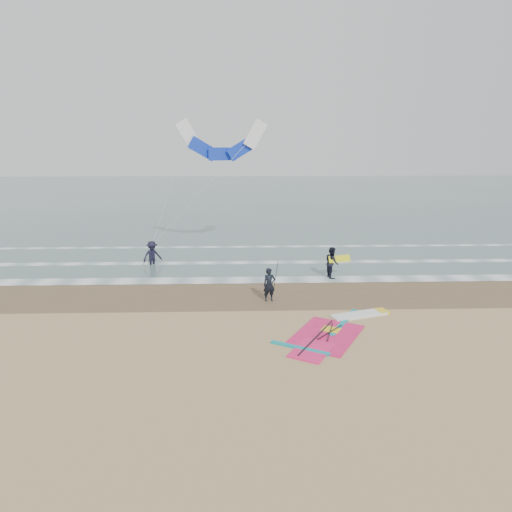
{
  "coord_description": "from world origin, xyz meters",
  "views": [
    {
      "loc": [
        -1.95,
        -15.95,
        7.44
      ],
      "look_at": [
        -1.27,
        5.0,
        2.2
      ],
      "focal_mm": 32.0,
      "sensor_mm": 36.0,
      "label": 1
    }
  ],
  "objects_px": {
    "windsurf_rig": "(337,330)",
    "surf_kite": "(222,144)",
    "person_walking": "(332,262)",
    "person_wading": "(152,251)",
    "person_standing": "(269,285)"
  },
  "relations": [
    {
      "from": "person_wading",
      "to": "surf_kite",
      "type": "bearing_deg",
      "value": 0.74
    },
    {
      "from": "person_wading",
      "to": "person_walking",
      "type": "bearing_deg",
      "value": -49.33
    },
    {
      "from": "person_standing",
      "to": "surf_kite",
      "type": "height_order",
      "value": "surf_kite"
    },
    {
      "from": "person_standing",
      "to": "person_walking",
      "type": "distance_m",
      "value": 5.33
    },
    {
      "from": "person_wading",
      "to": "windsurf_rig",
      "type": "bearing_deg",
      "value": -81.48
    },
    {
      "from": "person_walking",
      "to": "person_wading",
      "type": "xyz_separation_m",
      "value": [
        -10.6,
        3.02,
        0.05
      ]
    },
    {
      "from": "person_wading",
      "to": "surf_kite",
      "type": "height_order",
      "value": "surf_kite"
    },
    {
      "from": "person_standing",
      "to": "surf_kite",
      "type": "distance_m",
      "value": 11.98
    },
    {
      "from": "person_standing",
      "to": "person_walking",
      "type": "relative_size",
      "value": 0.92
    },
    {
      "from": "windsurf_rig",
      "to": "surf_kite",
      "type": "relative_size",
      "value": 0.72
    },
    {
      "from": "windsurf_rig",
      "to": "person_wading",
      "type": "distance_m",
      "value": 14.07
    },
    {
      "from": "person_standing",
      "to": "person_wading",
      "type": "height_order",
      "value": "person_wading"
    },
    {
      "from": "windsurf_rig",
      "to": "person_wading",
      "type": "relative_size",
      "value": 2.94
    },
    {
      "from": "surf_kite",
      "to": "person_standing",
      "type": "bearing_deg",
      "value": -75.35
    },
    {
      "from": "person_standing",
      "to": "person_wading",
      "type": "relative_size",
      "value": 0.87
    }
  ]
}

